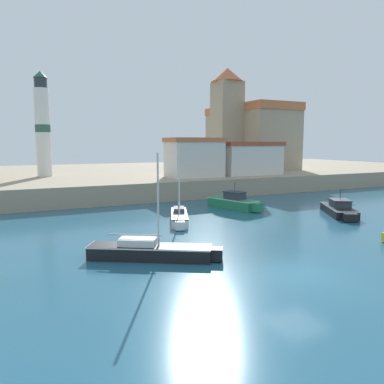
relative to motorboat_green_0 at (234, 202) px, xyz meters
name	(u,v)px	position (x,y,z in m)	size (l,w,h in m)	color
ground_plane	(297,273)	(-6.72, -16.15, -0.60)	(200.00, 200.00, 0.00)	#235670
quay_seawall	(100,178)	(-6.72, 26.41, 0.41)	(120.00, 40.00, 2.02)	gray
motorboat_green_0	(234,202)	(0.00, 0.00, 0.00)	(3.07, 5.77, 2.51)	#237A4C
sailboat_black_2	(151,251)	(-12.09, -11.14, -0.15)	(6.52, 4.52, 5.53)	black
sailboat_white_3	(179,217)	(-7.02, -3.33, -0.16)	(3.09, 5.59, 5.24)	white
motorboat_black_6	(339,209)	(6.33, -6.55, -0.11)	(4.31, 5.84, 2.25)	black
church	(247,134)	(16.37, 22.31, 6.95)	(12.50, 16.52, 15.12)	gray
lighthouse	(43,126)	(-14.72, 19.76, 7.48)	(1.77, 1.77, 12.51)	silver
harbor_shed_near_wharf	(194,157)	(1.28, 10.97, 3.77)	(6.54, 4.28, 4.66)	silver
harbor_shed_mid_row	(249,158)	(9.28, 11.18, 3.54)	(8.27, 4.38, 4.20)	silver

